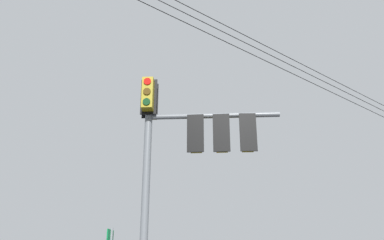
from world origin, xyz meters
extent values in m
cylinder|color=slate|center=(0.01, -0.95, 3.28)|extent=(0.20, 0.20, 6.56)
cylinder|color=slate|center=(1.39, -2.03, 5.94)|extent=(2.85, 2.29, 0.14)
cube|color=olive|center=(0.20, -0.71, 6.49)|extent=(0.42, 0.42, 0.90)
cube|color=black|center=(0.09, -0.84, 6.49)|extent=(0.37, 0.30, 1.04)
cylinder|color=red|center=(0.30, -0.58, 6.79)|extent=(0.18, 0.15, 0.20)
cylinder|color=#3C2703|center=(0.30, -0.58, 6.49)|extent=(0.18, 0.15, 0.20)
cylinder|color=black|center=(0.30, -0.58, 6.19)|extent=(0.18, 0.15, 0.20)
cube|color=olive|center=(-0.17, -1.18, 6.49)|extent=(0.42, 0.42, 0.90)
cube|color=black|center=(-0.07, -1.05, 6.49)|extent=(0.37, 0.30, 1.04)
cylinder|color=red|center=(-0.28, -1.31, 6.79)|extent=(0.18, 0.15, 0.20)
cylinder|color=#3C2703|center=(-0.28, -1.31, 6.49)|extent=(0.18, 0.15, 0.20)
cylinder|color=black|center=(-0.28, -1.31, 6.19)|extent=(0.18, 0.15, 0.20)
cube|color=olive|center=(1.01, -1.74, 5.39)|extent=(0.42, 0.42, 0.90)
cube|color=black|center=(0.90, -1.87, 5.39)|extent=(0.36, 0.32, 1.04)
cylinder|color=red|center=(1.12, -1.61, 5.69)|extent=(0.17, 0.15, 0.20)
cylinder|color=#3C2703|center=(1.12, -1.61, 5.39)|extent=(0.17, 0.15, 0.20)
cylinder|color=black|center=(1.12, -1.61, 5.09)|extent=(0.17, 0.15, 0.20)
cube|color=olive|center=(1.55, -2.16, 5.39)|extent=(0.42, 0.42, 0.90)
cube|color=black|center=(1.44, -2.29, 5.39)|extent=(0.36, 0.32, 1.04)
cylinder|color=red|center=(1.65, -2.03, 5.69)|extent=(0.17, 0.15, 0.20)
cylinder|color=#3C2703|center=(1.65, -2.03, 5.39)|extent=(0.17, 0.15, 0.20)
cylinder|color=black|center=(1.65, -2.03, 5.09)|extent=(0.17, 0.15, 0.20)
cube|color=olive|center=(2.08, -2.58, 5.39)|extent=(0.42, 0.42, 0.90)
cube|color=black|center=(1.98, -2.72, 5.39)|extent=(0.38, 0.29, 1.04)
cylinder|color=red|center=(2.18, -2.45, 5.69)|extent=(0.18, 0.14, 0.20)
cylinder|color=#3C2703|center=(2.18, -2.45, 5.39)|extent=(0.18, 0.14, 0.20)
cylinder|color=black|center=(2.18, -2.45, 5.09)|extent=(0.18, 0.14, 0.20)
cube|color=#0C7238|center=(-0.14, 0.67, 2.95)|extent=(0.31, 0.28, 0.36)
cube|color=white|center=(-0.15, 0.68, 2.95)|extent=(0.25, 0.22, 0.30)
camera|label=1|loc=(-5.22, -10.45, 1.46)|focal=40.37mm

